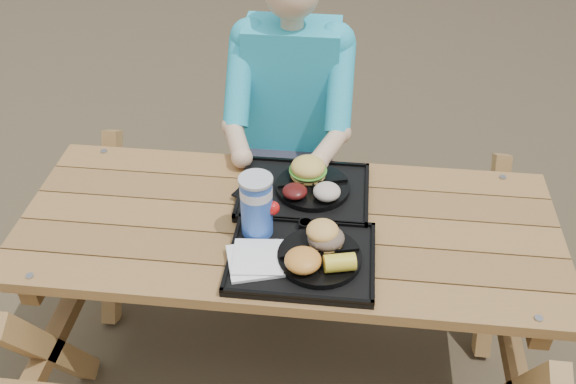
# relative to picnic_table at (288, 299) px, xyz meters

# --- Properties ---
(ground) EXTENTS (60.00, 60.00, 0.00)m
(ground) POSITION_rel_picnic_table_xyz_m (0.00, 0.00, -0.38)
(ground) COLOR #999999
(ground) RESTS_ON ground
(picnic_table) EXTENTS (1.80, 1.49, 0.75)m
(picnic_table) POSITION_rel_picnic_table_xyz_m (0.00, 0.00, 0.00)
(picnic_table) COLOR #999999
(picnic_table) RESTS_ON ground
(tray_near) EXTENTS (0.45, 0.35, 0.02)m
(tray_near) POSITION_rel_picnic_table_xyz_m (0.06, -0.18, 0.39)
(tray_near) COLOR black
(tray_near) RESTS_ON picnic_table
(tray_far) EXTENTS (0.45, 0.35, 0.02)m
(tray_far) POSITION_rel_picnic_table_xyz_m (0.04, 0.15, 0.39)
(tray_far) COLOR black
(tray_far) RESTS_ON picnic_table
(plate_near) EXTENTS (0.26, 0.26, 0.02)m
(plate_near) POSITION_rel_picnic_table_xyz_m (0.12, -0.18, 0.41)
(plate_near) COLOR black
(plate_near) RESTS_ON tray_near
(plate_far) EXTENTS (0.26, 0.26, 0.02)m
(plate_far) POSITION_rel_picnic_table_xyz_m (0.07, 0.16, 0.41)
(plate_far) COLOR black
(plate_far) RESTS_ON tray_far
(napkin_stack) EXTENTS (0.20, 0.20, 0.02)m
(napkin_stack) POSITION_rel_picnic_table_xyz_m (-0.08, -0.22, 0.40)
(napkin_stack) COLOR white
(napkin_stack) RESTS_ON tray_near
(soda_cup) EXTENTS (0.10, 0.10, 0.20)m
(soda_cup) POSITION_rel_picnic_table_xyz_m (-0.09, -0.08, 0.50)
(soda_cup) COLOR blue
(soda_cup) RESTS_ON tray_near
(condiment_bbq) EXTENTS (0.05, 0.05, 0.03)m
(condiment_bbq) POSITION_rel_picnic_table_xyz_m (0.06, -0.04, 0.41)
(condiment_bbq) COLOR black
(condiment_bbq) RESTS_ON tray_near
(condiment_mustard) EXTENTS (0.05, 0.05, 0.03)m
(condiment_mustard) POSITION_rel_picnic_table_xyz_m (0.13, -0.05, 0.41)
(condiment_mustard) COLOR gold
(condiment_mustard) RESTS_ON tray_near
(sandwich) EXTENTS (0.11, 0.11, 0.11)m
(sandwich) POSITION_rel_picnic_table_xyz_m (0.13, -0.13, 0.47)
(sandwich) COLOR #EFAF54
(sandwich) RESTS_ON plate_near
(mac_cheese) EXTENTS (0.11, 0.11, 0.06)m
(mac_cheese) POSITION_rel_picnic_table_xyz_m (0.07, -0.24, 0.44)
(mac_cheese) COLOR gold
(mac_cheese) RESTS_ON plate_near
(corn_cob) EXTENTS (0.11, 0.11, 0.05)m
(corn_cob) POSITION_rel_picnic_table_xyz_m (0.18, -0.24, 0.44)
(corn_cob) COLOR yellow
(corn_cob) RESTS_ON plate_near
(cutlery_far) EXTENTS (0.07, 0.17, 0.01)m
(cutlery_far) POSITION_rel_picnic_table_xyz_m (-0.14, 0.18, 0.40)
(cutlery_far) COLOR black
(cutlery_far) RESTS_ON tray_far
(burger) EXTENTS (0.12, 0.12, 0.11)m
(burger) POSITION_rel_picnic_table_xyz_m (0.05, 0.21, 0.47)
(burger) COLOR #EDC153
(burger) RESTS_ON plate_far
(baked_beans) EXTENTS (0.09, 0.09, 0.04)m
(baked_beans) POSITION_rel_picnic_table_xyz_m (0.01, 0.10, 0.43)
(baked_beans) COLOR #4F110F
(baked_beans) RESTS_ON plate_far
(potato_salad) EXTENTS (0.09, 0.09, 0.05)m
(potato_salad) POSITION_rel_picnic_table_xyz_m (0.12, 0.10, 0.44)
(potato_salad) COLOR beige
(potato_salad) RESTS_ON plate_far
(diner) EXTENTS (0.48, 0.84, 1.28)m
(diner) POSITION_rel_picnic_table_xyz_m (-0.06, 0.71, 0.27)
(diner) COLOR #1CC8C5
(diner) RESTS_ON ground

